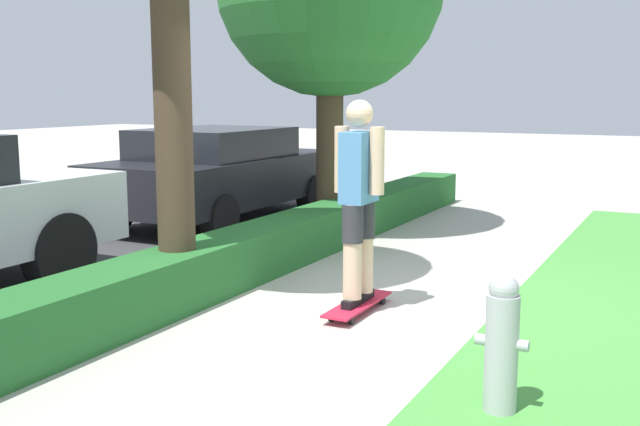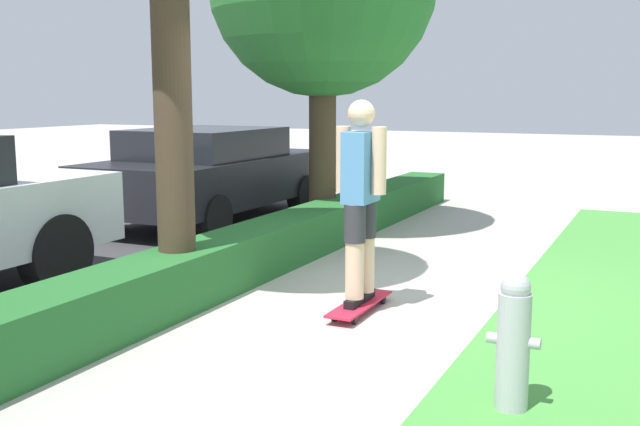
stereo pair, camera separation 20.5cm
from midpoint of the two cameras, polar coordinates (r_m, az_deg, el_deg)
ground_plane at (r=6.99m, az=4.38°, el=-6.50°), size 60.00×60.00×0.00m
street_asphalt at (r=9.30m, az=-20.60°, el=-3.10°), size 12.76×5.00×0.01m
hedge_row at (r=7.63m, az=-6.91°, el=-3.29°), size 12.76×0.60×0.50m
skateboard at (r=6.52m, az=2.14°, el=-6.96°), size 0.98×0.24×0.09m
skater_person at (r=6.33m, az=2.19°, el=1.28°), size 0.51×0.45×1.74m
parked_car_middle at (r=11.13m, az=-8.97°, el=3.07°), size 4.08×1.97×1.38m
fire_hydrant at (r=4.60m, az=13.27°, el=-9.52°), size 0.20×0.31×0.84m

